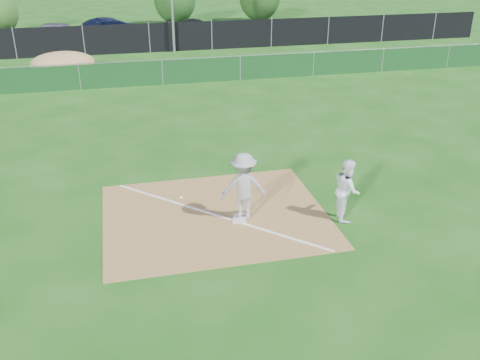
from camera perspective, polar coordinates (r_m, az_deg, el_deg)
name	(u,v)px	position (r m, az deg, el deg)	size (l,w,h in m)	color
ground	(175,115)	(22.87, -6.93, 6.91)	(90.00, 90.00, 0.00)	#164B10
infield_dirt	(215,215)	(14.65, -2.68, -3.77)	(6.00, 5.00, 0.02)	olive
foul_line	(215,215)	(14.65, -2.68, -3.72)	(0.08, 7.00, 0.01)	white
green_fence	(162,73)	(27.50, -8.28, 11.25)	(44.00, 0.05, 1.20)	#0E3615
dirt_mound	(63,63)	(30.94, -18.38, 11.77)	(3.38, 2.60, 1.17)	#9D7C4C
black_fence	(149,38)	(35.25, -9.64, 14.70)	(46.00, 0.04, 1.80)	black
parking_lot	(145,38)	(40.32, -10.12, 14.66)	(46.00, 9.00, 0.01)	black
first_base	(240,219)	(14.35, -0.02, -4.20)	(0.37, 0.37, 0.08)	silver
play_at_first	(244,187)	(14.06, 0.38, -0.72)	(2.35, 0.79, 1.87)	#A3A3A5
runner	(347,189)	(14.44, 11.34, -0.98)	(0.83, 0.64, 1.70)	white
car_left	(61,33)	(39.12, -18.54, 14.60)	(1.77, 4.40, 1.50)	#AEB0B6
car_mid	(113,31)	(38.80, -13.43, 15.23)	(1.75, 5.02, 1.65)	black
car_right	(197,28)	(40.38, -4.63, 15.86)	(1.71, 4.22, 1.22)	black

